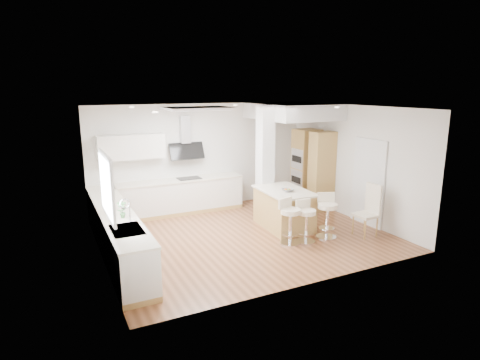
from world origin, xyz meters
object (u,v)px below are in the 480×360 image
bar_stool_a (290,219)px  bar_stool_b (306,219)px  dining_chair (369,208)px  bar_stool_c (327,213)px  peninsula (284,208)px

bar_stool_a → bar_stool_b: bearing=-27.3°
bar_stool_a → dining_chair: 1.89m
bar_stool_a → dining_chair: size_ratio=0.84×
bar_stool_a → dining_chair: (1.86, -0.34, 0.07)m
bar_stool_b → dining_chair: 1.53m
bar_stool_b → bar_stool_c: bar_stool_c is taller
dining_chair → peninsula: bearing=136.0°
bar_stool_a → bar_stool_b: size_ratio=1.07×
bar_stool_a → bar_stool_c: bar_stool_c is taller
bar_stool_a → bar_stool_c: (0.92, -0.05, 0.00)m
peninsula → bar_stool_c: (0.49, -0.96, 0.09)m
bar_stool_a → dining_chair: dining_chair is taller
bar_stool_b → peninsula: bearing=87.2°
peninsula → bar_stool_c: peninsula is taller
dining_chair → bar_stool_c: bearing=160.1°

